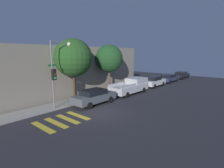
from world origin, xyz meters
TOP-DOWN VIEW (x-y plane):
  - ground_plane at (0.00, 0.00)m, footprint 60.00×60.00m
  - sidewalk at (0.00, 4.14)m, footprint 26.00×1.87m
  - building_row at (0.00, 8.47)m, footprint 26.00×6.00m
  - crosswalk at (-3.02, 0.80)m, footprint 3.32×2.60m
  - traffic_light_pole at (-1.60, 3.37)m, footprint 2.27×0.56m
  - sedan_near_corner at (1.37, 2.10)m, footprint 4.39×1.79m
  - pickup_truck at (7.46, 2.10)m, footprint 5.51×2.03m
  - sedan_middle at (13.14, 2.10)m, footprint 4.26×1.82m
  - sedan_far_end at (18.55, 2.10)m, footprint 4.62×1.85m
  - sedan_tail_of_row at (24.32, 2.10)m, footprint 4.62×1.79m
  - tree_near_corner at (0.83, 4.36)m, footprint 3.70×3.70m
  - tree_midblock at (6.05, 4.36)m, footprint 3.27×3.27m

SIDE VIEW (x-z plane):
  - ground_plane at x=0.00m, z-range 0.00..0.00m
  - crosswalk at x=-3.02m, z-range 0.00..0.00m
  - sidewalk at x=0.00m, z-range 0.00..0.14m
  - sedan_tail_of_row at x=24.32m, z-range 0.05..1.35m
  - sedan_far_end at x=18.55m, z-range 0.05..1.37m
  - sedan_near_corner at x=1.37m, z-range 0.04..1.46m
  - sedan_middle at x=13.14m, z-range 0.03..1.55m
  - pickup_truck at x=7.46m, z-range 0.00..1.76m
  - building_row at x=0.00m, z-range 0.00..5.52m
  - traffic_light_pole at x=-1.60m, z-range 0.76..6.55m
  - tree_midblock at x=6.05m, z-range 1.25..7.04m
  - tree_near_corner at x=0.83m, z-range 1.23..7.42m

